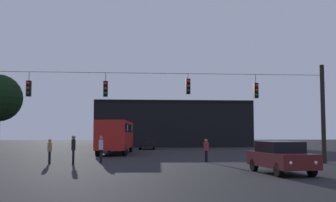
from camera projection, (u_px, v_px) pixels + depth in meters
The scene contains 10 objects.
ground_plane at pixel (145, 157), 33.19m from camera, with size 168.00×168.00×0.00m, color black.
overhead_signal_span at pixel (148, 105), 25.75m from camera, with size 22.60×0.44×6.30m.
city_bus at pixel (116, 134), 39.02m from camera, with size 3.17×11.13×3.00m.
car_near_right at pixel (281, 157), 19.83m from camera, with size 2.20×4.46×1.52m.
car_far_left at pixel (147, 143), 49.26m from camera, with size 2.02×4.41×1.52m.
pedestrian_crossing_left at pixel (50, 150), 26.09m from camera, with size 0.27×0.38×1.54m.
pedestrian_crossing_center at pixel (101, 148), 26.93m from camera, with size 0.26×0.37×1.71m.
pedestrian_crossing_right at pixel (206, 149), 27.71m from camera, with size 0.29×0.39×1.51m.
pedestrian_near_bus at pixel (73, 148), 25.26m from camera, with size 0.28×0.38×1.78m.
corner_building at pixel (171, 125), 62.69m from camera, with size 21.63×13.54×6.37m.
Camera 1 is at (-0.91, -8.97, 1.93)m, focal length 44.65 mm.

